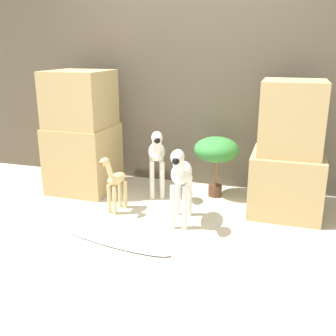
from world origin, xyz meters
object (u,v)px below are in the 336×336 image
(zebra_right, at_px, (181,175))
(surfboard, at_px, (112,239))
(potted_palm_front, at_px, (216,151))
(zebra_left, at_px, (157,154))
(giraffe_figurine, at_px, (115,181))

(zebra_right, relative_size, surfboard, 0.68)
(potted_palm_front, bearing_deg, zebra_left, -164.66)
(potted_palm_front, height_order, surfboard, potted_palm_front)
(potted_palm_front, bearing_deg, surfboard, -115.85)
(zebra_right, bearing_deg, surfboard, -132.41)
(zebra_left, distance_m, giraffe_figurine, 0.59)
(potted_palm_front, bearing_deg, giraffe_figurine, -140.17)
(zebra_left, relative_size, giraffe_figurine, 1.28)
(zebra_left, distance_m, potted_palm_front, 0.61)
(zebra_right, xyz_separation_m, potted_palm_front, (0.16, 0.76, 0.03))
(zebra_right, distance_m, potted_palm_front, 0.78)
(potted_palm_front, relative_size, surfboard, 0.59)
(zebra_right, distance_m, zebra_left, 0.73)
(potted_palm_front, bearing_deg, zebra_right, -102.16)
(zebra_left, height_order, giraffe_figurine, zebra_left)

